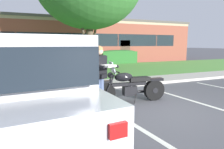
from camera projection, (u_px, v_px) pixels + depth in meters
ground_plane at (158, 109)px, 5.24m from camera, size 140.00×140.00×0.00m
curb_strip at (116, 86)px, 7.82m from camera, size 60.00×0.20×0.12m
concrete_walk at (108, 83)px, 8.60m from camera, size 60.00×1.50×0.08m
grass_lawn at (84, 71)px, 12.53m from camera, size 60.00×7.12×0.06m
stall_stripe_0 at (115, 113)px, 4.97m from camera, size 0.62×4.39×0.01m
stall_stripe_1 at (194, 101)px, 5.98m from camera, size 0.62×4.39×0.01m
motorcycle at (133, 86)px, 5.88m from camera, size 2.24×0.82×1.26m
rider_person at (100, 72)px, 5.22m from camera, size 0.59×0.67×1.70m
handbag at (98, 107)px, 4.96m from camera, size 0.28×0.13×0.36m
parked_suv_adjacent at (25, 86)px, 3.68m from camera, size 2.27×4.96×1.86m
hedge_left at (12, 59)px, 14.10m from camera, size 3.02×0.90×1.24m
hedge_center_left at (71, 58)px, 15.72m from camera, size 3.25×0.90×1.24m
hedge_center_right at (119, 57)px, 17.34m from camera, size 3.28×0.90×1.24m
brick_building at (63, 42)px, 20.38m from camera, size 24.72×9.75×4.03m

